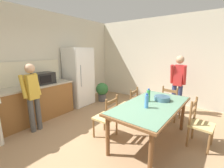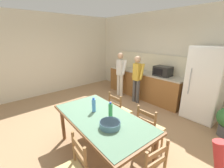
% 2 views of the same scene
% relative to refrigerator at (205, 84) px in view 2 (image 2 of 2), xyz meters
% --- Properties ---
extents(ground_plane, '(8.32, 8.32, 0.00)m').
position_rel_refrigerator_xyz_m(ground_plane, '(-1.31, -2.19, -0.94)').
color(ground_plane, '#9E7A56').
extents(wall_back, '(6.52, 0.12, 2.90)m').
position_rel_refrigerator_xyz_m(wall_back, '(-1.31, 0.47, 0.51)').
color(wall_back, beige).
rests_on(wall_back, ground).
extents(wall_left, '(0.12, 5.20, 2.90)m').
position_rel_refrigerator_xyz_m(wall_left, '(-4.57, -2.19, 0.51)').
color(wall_left, beige).
rests_on(wall_left, ground).
extents(kitchen_counter, '(2.89, 0.66, 0.93)m').
position_rel_refrigerator_xyz_m(kitchen_counter, '(-1.94, 0.04, -0.48)').
color(kitchen_counter, brown).
rests_on(kitchen_counter, ground).
extents(counter_splashback, '(2.85, 0.03, 0.60)m').
position_rel_refrigerator_xyz_m(counter_splashback, '(-1.94, 0.35, 0.28)').
color(counter_splashback, beige).
rests_on(counter_splashback, kitchen_counter).
extents(refrigerator, '(0.80, 0.73, 1.89)m').
position_rel_refrigerator_xyz_m(refrigerator, '(0.00, 0.00, 0.00)').
color(refrigerator, white).
rests_on(refrigerator, ground).
extents(microwave, '(0.50, 0.39, 0.30)m').
position_rel_refrigerator_xyz_m(microwave, '(-1.22, 0.02, 0.13)').
color(microwave, black).
rests_on(microwave, kitchen_counter).
extents(dining_table, '(1.97, 1.07, 0.79)m').
position_rel_refrigerator_xyz_m(dining_table, '(-0.67, -2.79, -0.24)').
color(dining_table, brown).
rests_on(dining_table, ground).
extents(bottle_near_centre, '(0.07, 0.07, 0.27)m').
position_rel_refrigerator_xyz_m(bottle_near_centre, '(-0.91, -2.77, -0.03)').
color(bottle_near_centre, '#4C8ED6').
rests_on(bottle_near_centre, dining_table).
extents(bottle_off_centre, '(0.07, 0.07, 0.27)m').
position_rel_refrigerator_xyz_m(bottle_off_centre, '(-0.57, -2.67, -0.03)').
color(bottle_off_centre, green).
rests_on(bottle_off_centre, dining_table).
extents(serving_bowl, '(0.32, 0.32, 0.09)m').
position_rel_refrigerator_xyz_m(serving_bowl, '(-0.34, -2.87, -0.11)').
color(serving_bowl, slate).
rests_on(serving_bowl, dining_table).
extents(chair_side_far_left, '(0.42, 0.40, 0.91)m').
position_rel_refrigerator_xyz_m(chair_side_far_left, '(-1.07, -1.98, -0.50)').
color(chair_side_far_left, olive).
rests_on(chair_side_far_left, ground).
extents(chair_side_far_right, '(0.43, 0.41, 0.91)m').
position_rel_refrigerator_xyz_m(chair_side_far_right, '(-0.20, -2.02, -0.50)').
color(chair_side_far_right, olive).
rests_on(chair_side_far_right, ground).
extents(person_at_sink, '(0.39, 0.27, 1.56)m').
position_rel_refrigerator_xyz_m(person_at_sink, '(-2.58, -0.48, -0.06)').
color(person_at_sink, silver).
rests_on(person_at_sink, ground).
extents(person_at_counter, '(0.38, 0.26, 1.53)m').
position_rel_refrigerator_xyz_m(person_at_counter, '(-1.80, -0.50, -0.08)').
color(person_at_counter, '#4C4C4C').
rests_on(person_at_counter, ground).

